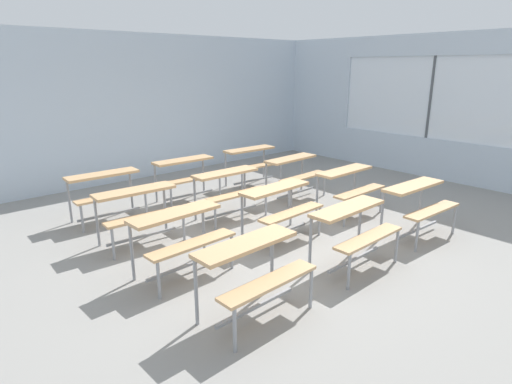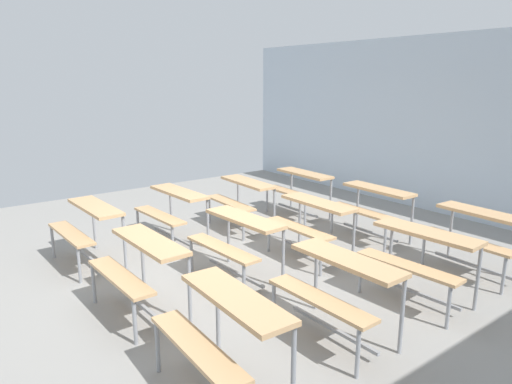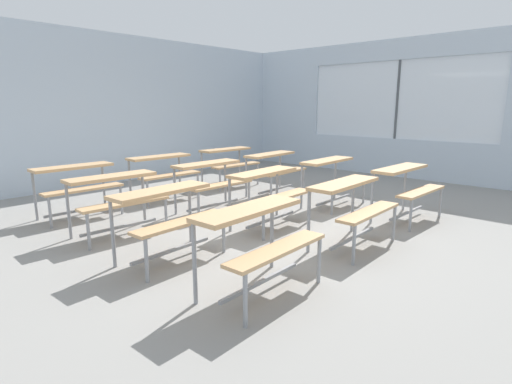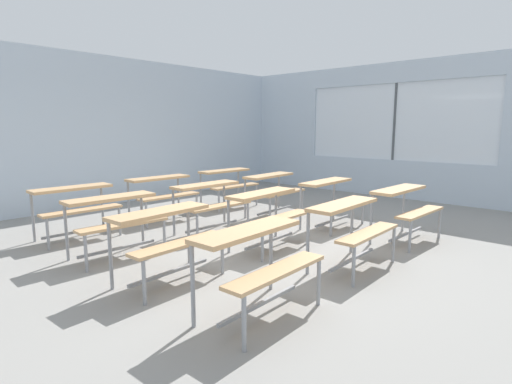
{
  "view_description": "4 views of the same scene",
  "coord_description": "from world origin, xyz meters",
  "px_view_note": "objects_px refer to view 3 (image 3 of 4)",
  "views": [
    {
      "loc": [
        -3.78,
        -3.86,
        2.36
      ],
      "look_at": [
        0.14,
        0.59,
        0.56
      ],
      "focal_mm": 29.42,
      "sensor_mm": 36.0,
      "label": 1
    },
    {
      "loc": [
        4.2,
        -2.8,
        2.25
      ],
      "look_at": [
        -0.62,
        0.88,
        0.78
      ],
      "focal_mm": 32.51,
      "sensor_mm": 36.0,
      "label": 2
    },
    {
      "loc": [
        -3.8,
        -3.3,
        1.6
      ],
      "look_at": [
        -0.39,
        -0.18,
        0.59
      ],
      "focal_mm": 28.0,
      "sensor_mm": 36.0,
      "label": 3
    },
    {
      "loc": [
        -3.8,
        -3.3,
        1.6
      ],
      "look_at": [
        -0.39,
        -0.2,
        0.84
      ],
      "focal_mm": 28.0,
      "sensor_mm": 36.0,
      "label": 4
    }
  ],
  "objects_px": {
    "desk_bench_r2c0": "(116,191)",
    "desk_bench_r2c1": "(212,175)",
    "desk_bench_r1c0": "(168,207)",
    "desk_bench_r3c1": "(163,167)",
    "desk_bench_r0c2": "(407,180)",
    "desk_bench_r0c1": "(352,198)",
    "desk_bench_r0c0": "(258,230)",
    "desk_bench_r3c2": "(229,158)",
    "desk_bench_r2c2": "(275,164)",
    "desk_bench_r1c1": "(269,185)",
    "desk_bench_r1c2": "(333,171)",
    "desk_bench_r3c0": "(77,179)"
  },
  "relations": [
    {
      "from": "desk_bench_r2c2",
      "to": "desk_bench_r0c0",
      "type": "bearing_deg",
      "value": -145.12
    },
    {
      "from": "desk_bench_r0c1",
      "to": "desk_bench_r1c1",
      "type": "relative_size",
      "value": 0.99
    },
    {
      "from": "desk_bench_r0c0",
      "to": "desk_bench_r2c0",
      "type": "relative_size",
      "value": 0.99
    },
    {
      "from": "desk_bench_r1c2",
      "to": "desk_bench_r2c0",
      "type": "height_order",
      "value": "same"
    },
    {
      "from": "desk_bench_r2c0",
      "to": "desk_bench_r2c1",
      "type": "distance_m",
      "value": 1.55
    },
    {
      "from": "desk_bench_r1c0",
      "to": "desk_bench_r1c2",
      "type": "relative_size",
      "value": 1.02
    },
    {
      "from": "desk_bench_r3c1",
      "to": "desk_bench_r1c1",
      "type": "bearing_deg",
      "value": -87.94
    },
    {
      "from": "desk_bench_r0c2",
      "to": "desk_bench_r1c1",
      "type": "height_order",
      "value": "same"
    },
    {
      "from": "desk_bench_r1c1",
      "to": "desk_bench_r3c1",
      "type": "xyz_separation_m",
      "value": [
        -0.01,
        2.39,
        0.0
      ]
    },
    {
      "from": "desk_bench_r2c0",
      "to": "desk_bench_r1c0",
      "type": "bearing_deg",
      "value": -89.85
    },
    {
      "from": "desk_bench_r3c2",
      "to": "desk_bench_r1c2",
      "type": "bearing_deg",
      "value": -87.4
    },
    {
      "from": "desk_bench_r3c1",
      "to": "desk_bench_r0c1",
      "type": "bearing_deg",
      "value": -87.11
    },
    {
      "from": "desk_bench_r1c0",
      "to": "desk_bench_r3c1",
      "type": "bearing_deg",
      "value": 53.81
    },
    {
      "from": "desk_bench_r2c1",
      "to": "desk_bench_r2c2",
      "type": "bearing_deg",
      "value": 2.72
    },
    {
      "from": "desk_bench_r0c2",
      "to": "desk_bench_r1c0",
      "type": "height_order",
      "value": "same"
    },
    {
      "from": "desk_bench_r2c0",
      "to": "desk_bench_r3c1",
      "type": "distance_m",
      "value": 1.95
    },
    {
      "from": "desk_bench_r0c0",
      "to": "desk_bench_r3c0",
      "type": "xyz_separation_m",
      "value": [
        0.01,
        3.52,
        0.0
      ]
    },
    {
      "from": "desk_bench_r0c1",
      "to": "desk_bench_r3c1",
      "type": "bearing_deg",
      "value": 89.82
    },
    {
      "from": "desk_bench_r0c2",
      "to": "desk_bench_r2c0",
      "type": "bearing_deg",
      "value": 144.63
    },
    {
      "from": "desk_bench_r2c0",
      "to": "desk_bench_r0c2",
      "type": "bearing_deg",
      "value": -34.95
    },
    {
      "from": "desk_bench_r3c2",
      "to": "desk_bench_r3c1",
      "type": "bearing_deg",
      "value": -177.59
    },
    {
      "from": "desk_bench_r0c1",
      "to": "desk_bench_r1c0",
      "type": "bearing_deg",
      "value": 142.61
    },
    {
      "from": "desk_bench_r2c0",
      "to": "desk_bench_r3c2",
      "type": "distance_m",
      "value": 3.31
    },
    {
      "from": "desk_bench_r0c1",
      "to": "desk_bench_r0c2",
      "type": "relative_size",
      "value": 0.99
    },
    {
      "from": "desk_bench_r2c1",
      "to": "desk_bench_r0c1",
      "type": "bearing_deg",
      "value": -87.67
    },
    {
      "from": "desk_bench_r0c0",
      "to": "desk_bench_r2c1",
      "type": "height_order",
      "value": "same"
    },
    {
      "from": "desk_bench_r2c2",
      "to": "desk_bench_r3c1",
      "type": "distance_m",
      "value": 1.96
    },
    {
      "from": "desk_bench_r1c1",
      "to": "desk_bench_r2c1",
      "type": "height_order",
      "value": "same"
    },
    {
      "from": "desk_bench_r0c0",
      "to": "desk_bench_r2c1",
      "type": "relative_size",
      "value": 1.01
    },
    {
      "from": "desk_bench_r1c1",
      "to": "desk_bench_r1c2",
      "type": "bearing_deg",
      "value": -3.15
    },
    {
      "from": "desk_bench_r0c0",
      "to": "desk_bench_r1c1",
      "type": "bearing_deg",
      "value": 35.99
    },
    {
      "from": "desk_bench_r1c0",
      "to": "desk_bench_r3c2",
      "type": "height_order",
      "value": "same"
    },
    {
      "from": "desk_bench_r1c1",
      "to": "desk_bench_r3c0",
      "type": "distance_m",
      "value": 2.79
    },
    {
      "from": "desk_bench_r1c2",
      "to": "desk_bench_r3c2",
      "type": "height_order",
      "value": "same"
    },
    {
      "from": "desk_bench_r1c1",
      "to": "desk_bench_r3c2",
      "type": "xyz_separation_m",
      "value": [
        1.55,
        2.38,
        0.0
      ]
    },
    {
      "from": "desk_bench_r2c2",
      "to": "desk_bench_r3c2",
      "type": "distance_m",
      "value": 1.18
    },
    {
      "from": "desk_bench_r1c0",
      "to": "desk_bench_r2c2",
      "type": "distance_m",
      "value": 3.36
    },
    {
      "from": "desk_bench_r2c0",
      "to": "desk_bench_r3c2",
      "type": "relative_size",
      "value": 1.0
    },
    {
      "from": "desk_bench_r1c0",
      "to": "desk_bench_r0c0",
      "type": "bearing_deg",
      "value": -89.45
    },
    {
      "from": "desk_bench_r2c0",
      "to": "desk_bench_r1c2",
      "type": "bearing_deg",
      "value": -18.32
    },
    {
      "from": "desk_bench_r2c2",
      "to": "desk_bench_r3c2",
      "type": "relative_size",
      "value": 1.0
    },
    {
      "from": "desk_bench_r0c2",
      "to": "desk_bench_r2c1",
      "type": "relative_size",
      "value": 1.01
    },
    {
      "from": "desk_bench_r0c2",
      "to": "desk_bench_r3c1",
      "type": "xyz_separation_m",
      "value": [
        -1.56,
        3.6,
        0.0
      ]
    },
    {
      "from": "desk_bench_r1c1",
      "to": "desk_bench_r2c1",
      "type": "distance_m",
      "value": 1.16
    },
    {
      "from": "desk_bench_r2c0",
      "to": "desk_bench_r3c2",
      "type": "xyz_separation_m",
      "value": [
        3.09,
        1.21,
        0.0
      ]
    },
    {
      "from": "desk_bench_r0c2",
      "to": "desk_bench_r1c2",
      "type": "relative_size",
      "value": 1.01
    },
    {
      "from": "desk_bench_r2c0",
      "to": "desk_bench_r0c0",
      "type": "bearing_deg",
      "value": -87.0
    },
    {
      "from": "desk_bench_r0c1",
      "to": "desk_bench_r2c2",
      "type": "height_order",
      "value": "same"
    },
    {
      "from": "desk_bench_r0c2",
      "to": "desk_bench_r1c1",
      "type": "relative_size",
      "value": 1.0
    },
    {
      "from": "desk_bench_r3c0",
      "to": "desk_bench_r3c2",
      "type": "relative_size",
      "value": 0.99
    }
  ]
}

